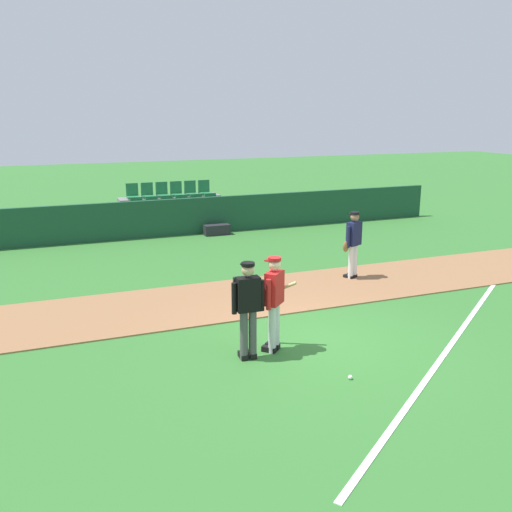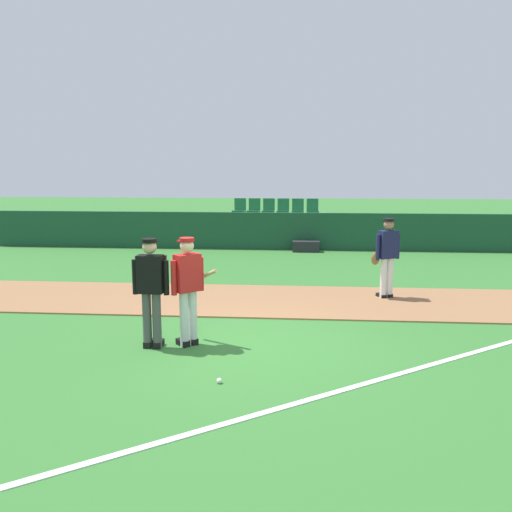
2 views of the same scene
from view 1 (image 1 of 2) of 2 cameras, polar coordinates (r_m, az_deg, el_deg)
name	(u,v)px [view 1 (image 1 of 2)]	position (r m, az deg, el deg)	size (l,w,h in m)	color
ground_plane	(315,343)	(10.68, 6.06, -8.81)	(80.00, 80.00, 0.00)	#33702D
infield_dirt_path	(258,295)	(13.19, 0.18, -4.04)	(28.00, 2.78, 0.03)	#936642
foul_line_chalk	(461,330)	(11.92, 20.23, -7.10)	(12.00, 0.10, 0.01)	white
dugout_fence	(182,217)	(19.72, -7.54, 3.98)	(20.00, 0.16, 1.28)	#19472D
stadium_bleachers	(173,214)	(21.14, -8.48, 4.21)	(3.90, 2.10, 1.65)	slate
batter_red_jersey	(274,300)	(9.96, 1.86, -4.53)	(0.72, 0.68, 1.76)	silver
umpire_home_plate	(248,305)	(9.63, -0.85, -5.00)	(0.59, 0.31, 1.76)	#4C4C4C
runner_navy_jersey	(353,243)	(14.49, 9.88, 1.35)	(0.65, 0.42, 1.76)	white
baseball	(350,377)	(9.40, 9.60, -12.10)	(0.07, 0.07, 0.07)	white
equipment_bag	(217,230)	(19.68, -4.01, 2.68)	(0.90, 0.36, 0.36)	#232328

